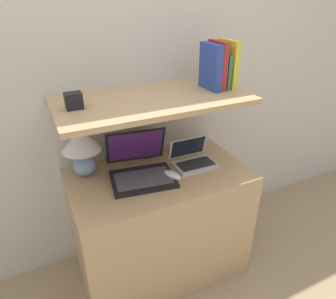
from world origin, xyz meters
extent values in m
cube|color=beige|center=(0.00, 0.66, 1.20)|extent=(6.00, 0.05, 2.40)
cube|color=tan|center=(0.00, 0.30, 0.37)|extent=(1.02, 0.59, 0.75)
cube|color=beige|center=(0.00, 0.61, 0.58)|extent=(1.02, 0.04, 1.15)
cube|color=tan|center=(0.00, 0.37, 1.16)|extent=(1.02, 0.54, 0.03)
ellipsoid|color=#7593B2|center=(-0.38, 0.47, 0.81)|extent=(0.13, 0.13, 0.12)
cylinder|color=tan|center=(-0.38, 0.47, 0.89)|extent=(0.02, 0.02, 0.03)
cone|color=silver|center=(-0.38, 0.47, 0.97)|extent=(0.21, 0.21, 0.13)
cube|color=black|center=(-0.11, 0.27, 0.76)|extent=(0.38, 0.30, 0.02)
cube|color=#47474C|center=(-0.11, 0.26, 0.77)|extent=(0.32, 0.22, 0.00)
cube|color=black|center=(-0.09, 0.44, 0.88)|extent=(0.35, 0.14, 0.22)
cube|color=#4C1E60|center=(-0.09, 0.43, 0.88)|extent=(0.32, 0.12, 0.20)
cube|color=silver|center=(0.22, 0.27, 0.76)|extent=(0.25, 0.16, 0.02)
cube|color=#232326|center=(0.22, 0.27, 0.77)|extent=(0.22, 0.11, 0.00)
cube|color=silver|center=(0.23, 0.37, 0.83)|extent=(0.24, 0.04, 0.13)
cube|color=black|center=(0.23, 0.37, 0.83)|extent=(0.22, 0.04, 0.12)
ellipsoid|color=white|center=(0.05, 0.22, 0.77)|extent=(0.10, 0.13, 0.04)
cube|color=black|center=(0.04, 0.53, 0.80)|extent=(0.11, 0.08, 0.11)
cube|color=#59595B|center=(0.04, 0.49, 0.80)|extent=(0.09, 0.00, 0.07)
cube|color=gold|center=(0.46, 0.37, 1.31)|extent=(0.03, 0.17, 0.26)
cube|color=#2D7042|center=(0.43, 0.37, 1.27)|extent=(0.02, 0.16, 0.19)
cube|color=#A82823|center=(0.39, 0.37, 1.31)|extent=(0.03, 0.16, 0.26)
cube|color=#284293|center=(0.35, 0.37, 1.30)|extent=(0.04, 0.18, 0.25)
cube|color=black|center=(-0.40, 0.37, 1.22)|extent=(0.08, 0.06, 0.08)
camera|label=1|loc=(-0.58, -1.03, 1.67)|focal=32.00mm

